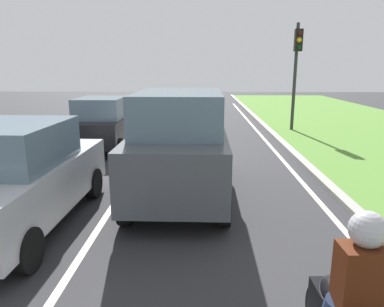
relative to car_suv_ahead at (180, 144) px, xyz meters
name	(u,v)px	position (x,y,z in m)	size (l,w,h in m)	color
ground_plane	(170,148)	(-0.65, 4.78, -1.17)	(60.00, 60.00, 0.00)	#2D2D30
lane_line_center	(150,148)	(-1.35, 4.78, -1.16)	(0.12, 32.00, 0.01)	silver
lane_line_right_edge	(273,149)	(2.95, 4.78, -1.16)	(0.12, 32.00, 0.01)	silver
curb_right	(287,147)	(3.45, 4.78, -1.11)	(0.24, 48.00, 0.12)	#9E9B93
car_suv_ahead	(180,144)	(0.00, 0.00, 0.00)	(2.01, 4.52, 2.28)	#474C51
car_sedan_left_lane	(18,177)	(-2.72, -1.61, -0.25)	(1.90, 4.33, 1.86)	#B7BABF
car_hatchback_far	(104,123)	(-2.92, 4.69, -0.28)	(1.74, 3.71, 1.78)	black
rider_person	(362,279)	(1.68, -5.00, 0.02)	(0.51, 0.41, 1.16)	#4C1E0C
traffic_light_near_right	(297,59)	(4.49, 8.37, 1.93)	(0.32, 0.50, 4.59)	#2D2D2D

